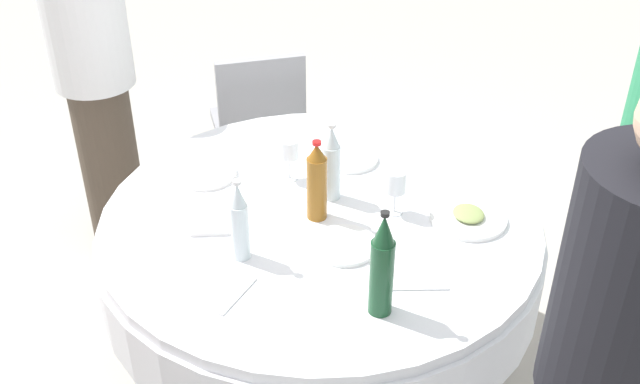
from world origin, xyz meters
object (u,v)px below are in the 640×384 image
(bottle_dark_green_mid, at_px, (382,267))
(wine_glass_inner, at_px, (289,150))
(plate_west, at_px, (468,217))
(person_far, at_px, (96,84))
(dining_table, at_px, (320,248))
(wine_glass_north, at_px, (396,184))
(plate_outer, at_px, (344,245))
(plate_left, at_px, (206,174))
(plate_right, at_px, (351,159))
(bottle_amber_near, at_px, (317,182))
(bottle_clear_inner, at_px, (239,222))
(bottle_clear_far, at_px, (331,164))
(chair_front, at_px, (259,120))

(bottle_dark_green_mid, distance_m, wine_glass_inner, 0.75)
(plate_west, height_order, person_far, person_far)
(dining_table, xyz_separation_m, bottle_dark_green_mid, (-0.50, -0.09, 0.30))
(wine_glass_inner, bearing_deg, wine_glass_north, -129.58)
(plate_outer, relative_size, plate_left, 0.96)
(plate_right, bearing_deg, bottle_dark_green_mid, 174.67)
(dining_table, xyz_separation_m, wine_glass_inner, (0.23, 0.07, 0.26))
(wine_glass_inner, distance_m, wine_glass_north, 0.42)
(bottle_amber_near, distance_m, bottle_clear_inner, 0.31)
(dining_table, bearing_deg, bottle_clear_far, -29.84)
(bottle_dark_green_mid, distance_m, bottle_amber_near, 0.49)
(bottle_dark_green_mid, height_order, plate_west, bottle_dark_green_mid)
(plate_west, xyz_separation_m, chair_front, (1.23, 0.59, -0.23))
(dining_table, bearing_deg, bottle_dark_green_mid, -169.56)
(wine_glass_north, distance_m, person_far, 1.48)
(bottle_amber_near, distance_m, plate_right, 0.40)
(plate_west, xyz_separation_m, plate_left, (0.41, 0.84, -0.00))
(chair_front, bearing_deg, dining_table, -90.00)
(person_far, distance_m, chair_front, 0.76)
(bottle_dark_green_mid, distance_m, bottle_clear_far, 0.59)
(bottle_clear_inner, bearing_deg, plate_right, -40.73)
(dining_table, bearing_deg, bottle_clear_inner, 124.90)
(wine_glass_inner, bearing_deg, bottle_clear_far, -138.11)
(wine_glass_inner, relative_size, plate_right, 0.78)
(plate_left, distance_m, chair_front, 0.89)
(person_far, relative_size, chair_front, 1.77)
(person_far, bearing_deg, plate_west, -79.84)
(chair_front, bearing_deg, bottle_amber_near, -90.73)
(bottle_dark_green_mid, height_order, bottle_clear_far, bottle_dark_green_mid)
(dining_table, bearing_deg, person_far, 38.74)
(chair_front, bearing_deg, bottle_dark_green_mid, -88.57)
(bottle_clear_inner, relative_size, plate_right, 1.38)
(bottle_amber_near, distance_m, plate_outer, 0.23)
(bottle_dark_green_mid, bearing_deg, plate_west, -45.09)
(plate_west, bearing_deg, person_far, 48.90)
(bottle_clear_inner, bearing_deg, plate_left, 10.76)
(bottle_amber_near, bearing_deg, wine_glass_inner, 13.64)
(dining_table, distance_m, bottle_dark_green_mid, 0.59)
(bottle_clear_inner, bearing_deg, bottle_amber_near, -56.18)
(bottle_clear_far, height_order, plate_outer, bottle_clear_far)
(bottle_clear_far, bearing_deg, plate_outer, 178.67)
(wine_glass_north, distance_m, plate_outer, 0.28)
(bottle_dark_green_mid, relative_size, bottle_clear_far, 1.18)
(dining_table, height_order, wine_glass_inner, wine_glass_inner)
(plate_outer, height_order, chair_front, chair_front)
(plate_right, distance_m, chair_front, 0.88)
(bottle_clear_inner, height_order, plate_west, bottle_clear_inner)
(dining_table, bearing_deg, wine_glass_inner, 17.47)
(wine_glass_inner, distance_m, plate_outer, 0.46)
(dining_table, relative_size, plate_left, 6.92)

